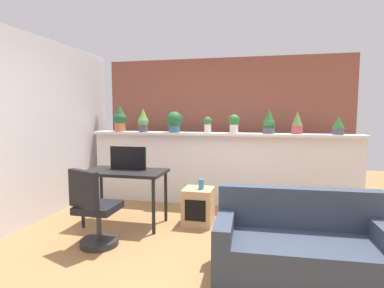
# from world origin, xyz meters

# --- Properties ---
(ground_plane) EXTENTS (12.00, 12.00, 0.00)m
(ground_plane) POSITION_xyz_m (0.00, 0.00, 0.00)
(ground_plane) COLOR #9E7042
(divider_wall) EXTENTS (4.36, 0.16, 1.17)m
(divider_wall) POSITION_xyz_m (0.00, 2.00, 0.58)
(divider_wall) COLOR silver
(divider_wall) RESTS_ON ground
(plant_shelf) EXTENTS (4.36, 0.32, 0.04)m
(plant_shelf) POSITION_xyz_m (0.00, 1.96, 1.19)
(plant_shelf) COLOR silver
(plant_shelf) RESTS_ON divider_wall
(brick_wall_behind) EXTENTS (4.36, 0.10, 2.50)m
(brick_wall_behind) POSITION_xyz_m (0.00, 2.60, 1.25)
(brick_wall_behind) COLOR brown
(brick_wall_behind) RESTS_ON ground
(side_wall_left) EXTENTS (0.12, 4.40, 2.60)m
(side_wall_left) POSITION_xyz_m (-2.43, 0.40, 1.30)
(side_wall_left) COLOR silver
(side_wall_left) RESTS_ON ground
(potted_plant_0) EXTENTS (0.23, 0.23, 0.46)m
(potted_plant_0) POSITION_xyz_m (-1.74, 1.96, 1.44)
(potted_plant_0) COLOR #C66B42
(potted_plant_0) RESTS_ON plant_shelf
(potted_plant_1) EXTENTS (0.18, 0.18, 0.39)m
(potted_plant_1) POSITION_xyz_m (-1.30, 1.93, 1.40)
(potted_plant_1) COLOR #4C4C51
(potted_plant_1) RESTS_ON plant_shelf
(potted_plant_2) EXTENTS (0.28, 0.28, 0.34)m
(potted_plant_2) POSITION_xyz_m (-0.75, 1.94, 1.39)
(potted_plant_2) COLOR #386B84
(potted_plant_2) RESTS_ON plant_shelf
(potted_plant_3) EXTENTS (0.14, 0.14, 0.26)m
(potted_plant_3) POSITION_xyz_m (-0.19, 1.97, 1.35)
(potted_plant_3) COLOR silver
(potted_plant_3) RESTS_ON plant_shelf
(potted_plant_4) EXTENTS (0.19, 0.19, 0.30)m
(potted_plant_4) POSITION_xyz_m (0.23, 1.96, 1.37)
(potted_plant_4) COLOR silver
(potted_plant_4) RESTS_ON plant_shelf
(potted_plant_5) EXTENTS (0.19, 0.19, 0.38)m
(potted_plant_5) POSITION_xyz_m (0.78, 1.98, 1.38)
(potted_plant_5) COLOR #4C4C51
(potted_plant_5) RESTS_ON plant_shelf
(potted_plant_6) EXTENTS (0.17, 0.17, 0.35)m
(potted_plant_6) POSITION_xyz_m (1.20, 2.00, 1.37)
(potted_plant_6) COLOR #B7474C
(potted_plant_6) RESTS_ON plant_shelf
(potted_plant_7) EXTENTS (0.17, 0.17, 0.27)m
(potted_plant_7) POSITION_xyz_m (1.79, 1.97, 1.34)
(potted_plant_7) COLOR #4C4C51
(potted_plant_7) RESTS_ON plant_shelf
(desk) EXTENTS (1.10, 0.60, 0.75)m
(desk) POSITION_xyz_m (-1.13, 0.81, 0.67)
(desk) COLOR black
(desk) RESTS_ON ground
(tv_monitor) EXTENTS (0.52, 0.04, 0.32)m
(tv_monitor) POSITION_xyz_m (-1.11, 0.89, 0.91)
(tv_monitor) COLOR black
(tv_monitor) RESTS_ON desk
(office_chair) EXTENTS (0.51, 0.51, 0.91)m
(office_chair) POSITION_xyz_m (-1.15, 0.04, 0.39)
(office_chair) COLOR #262628
(office_chair) RESTS_ON ground
(side_cube_shelf) EXTENTS (0.40, 0.41, 0.50)m
(side_cube_shelf) POSITION_xyz_m (-0.15, 1.03, 0.25)
(side_cube_shelf) COLOR tan
(side_cube_shelf) RESTS_ON ground
(vase_on_shelf) EXTENTS (0.07, 0.07, 0.14)m
(vase_on_shelf) POSITION_xyz_m (-0.11, 1.00, 0.57)
(vase_on_shelf) COLOR teal
(vase_on_shelf) RESTS_ON side_cube_shelf
(couch) EXTENTS (1.59, 0.83, 0.80)m
(couch) POSITION_xyz_m (1.07, -0.16, 0.28)
(couch) COLOR #333D4C
(couch) RESTS_ON ground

